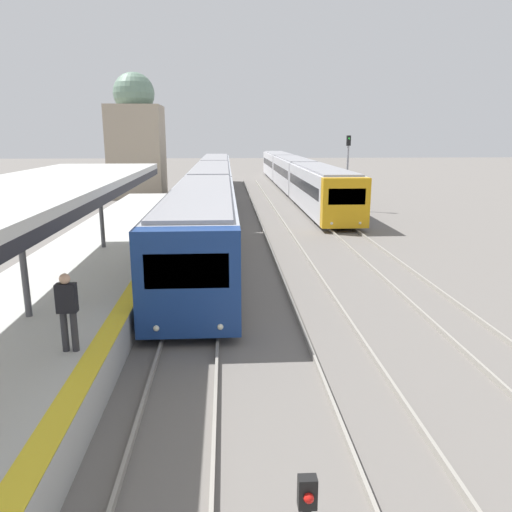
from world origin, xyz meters
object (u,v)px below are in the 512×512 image
train_near (212,186)px  signal_mast_far (348,164)px  person_on_platform (67,308)px  train_far (294,173)px

train_near → signal_mast_far: (9.57, -0.40, 1.53)m
person_on_platform → train_far: size_ratio=0.04×
train_near → signal_mast_far: size_ratio=9.03×
train_near → person_on_platform: bearing=-95.0°
train_far → signal_mast_far: 13.34m
person_on_platform → signal_mast_far: size_ratio=0.32×
train_far → signal_mast_far: size_ratio=8.23×
train_far → person_on_platform: bearing=-104.3°
train_near → train_far: size_ratio=1.10×
train_near → train_far: (7.53, 12.69, -0.01)m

